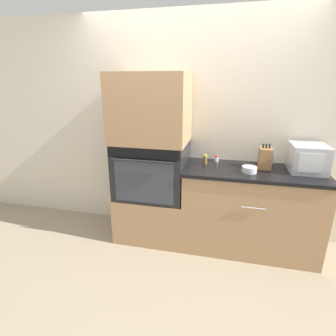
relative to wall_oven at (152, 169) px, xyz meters
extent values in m
plane|color=gray|center=(0.40, -0.30, -0.84)|extent=(12.00, 12.00, 0.00)
cube|color=beige|center=(0.40, 0.33, 0.41)|extent=(8.00, 0.05, 2.50)
cube|color=#A87F56|center=(0.00, 0.00, -0.58)|extent=(0.79, 0.60, 0.53)
cube|color=black|center=(0.00, 0.00, 0.00)|extent=(0.77, 0.59, 0.62)
cube|color=black|center=(0.00, -0.30, 0.26)|extent=(0.74, 0.01, 0.11)
cube|color=#3FBFF2|center=(0.00, -0.30, 0.26)|extent=(0.09, 0.00, 0.03)
cube|color=#333842|center=(0.00, -0.30, -0.04)|extent=(0.63, 0.01, 0.46)
cylinder|color=black|center=(0.00, -0.33, 0.19)|extent=(0.65, 0.02, 0.02)
cube|color=#A87F56|center=(0.00, 0.00, 0.67)|extent=(0.79, 0.60, 0.71)
cube|color=#A87F56|center=(1.09, 0.00, -0.40)|extent=(1.39, 0.60, 0.88)
cube|color=black|center=(1.09, 0.00, 0.06)|extent=(1.41, 0.63, 0.03)
cylinder|color=#B7B7BC|center=(1.09, -0.31, -0.21)|extent=(0.22, 0.01, 0.01)
cube|color=#B2B5BA|center=(1.60, 0.08, 0.21)|extent=(0.33, 0.35, 0.27)
cube|color=silver|center=(1.58, -0.10, 0.21)|extent=(0.21, 0.01, 0.18)
cube|color=olive|center=(1.20, 0.08, 0.18)|extent=(0.12, 0.15, 0.21)
cylinder|color=black|center=(1.16, 0.08, 0.31)|extent=(0.02, 0.02, 0.04)
cylinder|color=black|center=(1.20, 0.08, 0.31)|extent=(0.02, 0.02, 0.04)
cylinder|color=black|center=(1.23, 0.08, 0.31)|extent=(0.02, 0.02, 0.04)
cylinder|color=silver|center=(1.04, -0.09, 0.11)|extent=(0.15, 0.15, 0.06)
cylinder|color=silver|center=(1.29, 0.26, 0.12)|extent=(0.05, 0.05, 0.08)
cylinder|color=#B7B7BC|center=(1.29, 0.26, 0.17)|extent=(0.04, 0.04, 0.02)
cylinder|color=brown|center=(0.58, 0.09, 0.12)|extent=(0.04, 0.04, 0.08)
cylinder|color=gold|center=(0.58, 0.09, 0.17)|extent=(0.04, 0.04, 0.02)
cylinder|color=silver|center=(0.70, 0.20, 0.10)|extent=(0.04, 0.04, 0.05)
cylinder|color=red|center=(0.70, 0.20, 0.14)|extent=(0.04, 0.04, 0.02)
camera|label=1|loc=(0.81, -2.67, 0.94)|focal=28.00mm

